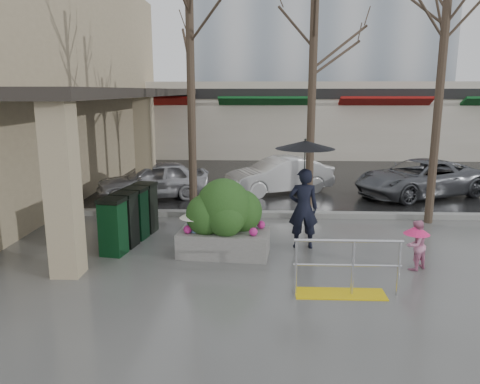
# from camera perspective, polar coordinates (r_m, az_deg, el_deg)

# --- Properties ---
(ground) EXTENTS (120.00, 120.00, 0.00)m
(ground) POSITION_cam_1_polar(r_m,az_deg,el_deg) (9.71, 3.24, -9.25)
(ground) COLOR #51514F
(ground) RESTS_ON ground
(street_asphalt) EXTENTS (120.00, 36.00, 0.01)m
(street_asphalt) POSITION_cam_1_polar(r_m,az_deg,el_deg) (31.24, 2.74, 5.73)
(street_asphalt) COLOR black
(street_asphalt) RESTS_ON ground
(curb) EXTENTS (120.00, 0.30, 0.15)m
(curb) POSITION_cam_1_polar(r_m,az_deg,el_deg) (13.49, 3.04, -2.71)
(curb) COLOR gray
(curb) RESTS_ON ground
(near_building) EXTENTS (6.00, 18.00, 8.00)m
(near_building) POSITION_cam_1_polar(r_m,az_deg,el_deg) (19.20, -25.61, 12.42)
(near_building) COLOR tan
(near_building) RESTS_ON ground
(canopy_slab) EXTENTS (2.80, 18.00, 0.25)m
(canopy_slab) POSITION_cam_1_polar(r_m,az_deg,el_deg) (17.66, -13.09, 12.18)
(canopy_slab) COLOR #2D2823
(canopy_slab) RESTS_ON pillar_front
(pillar_front) EXTENTS (0.55, 0.55, 3.50)m
(pillar_front) POSITION_cam_1_polar(r_m,az_deg,el_deg) (9.49, -20.83, 0.48)
(pillar_front) COLOR tan
(pillar_front) RESTS_ON ground
(pillar_back) EXTENTS (0.55, 0.55, 3.50)m
(pillar_back) POSITION_cam_1_polar(r_m,az_deg,el_deg) (15.60, -11.50, 5.37)
(pillar_back) COLOR tan
(pillar_back) RESTS_ON ground
(storefront_row) EXTENTS (34.00, 6.74, 4.00)m
(storefront_row) POSITION_cam_1_polar(r_m,az_deg,el_deg) (27.13, 7.11, 8.91)
(storefront_row) COLOR beige
(storefront_row) RESTS_ON ground
(handrail) EXTENTS (1.90, 0.50, 1.03)m
(handrail) POSITION_cam_1_polar(r_m,az_deg,el_deg) (8.59, 12.62, -9.79)
(handrail) COLOR yellow
(handrail) RESTS_ON ground
(tree_west) EXTENTS (3.20, 3.20, 6.80)m
(tree_west) POSITION_cam_1_polar(r_m,az_deg,el_deg) (12.86, -6.15, 19.02)
(tree_west) COLOR #382B21
(tree_west) RESTS_ON ground
(tree_midwest) EXTENTS (3.20, 3.20, 7.00)m
(tree_midwest) POSITION_cam_1_polar(r_m,az_deg,el_deg) (12.82, 9.03, 19.64)
(tree_midwest) COLOR #382B21
(tree_midwest) RESTS_ON ground
(tree_mideast) EXTENTS (3.20, 3.20, 6.50)m
(tree_mideast) POSITION_cam_1_polar(r_m,az_deg,el_deg) (13.53, 23.64, 16.81)
(tree_mideast) COLOR #382B21
(tree_mideast) RESTS_ON ground
(woman) EXTENTS (1.34, 1.34, 2.52)m
(woman) POSITION_cam_1_polar(r_m,az_deg,el_deg) (10.63, 7.80, 0.80)
(woman) COLOR black
(woman) RESTS_ON ground
(child_pink) EXTENTS (0.63, 0.60, 1.03)m
(child_pink) POSITION_cam_1_polar(r_m,az_deg,el_deg) (10.09, 20.66, -5.73)
(child_pink) COLOR pink
(child_pink) RESTS_ON ground
(child_blue) EXTENTS (0.70, 0.70, 1.09)m
(child_blue) POSITION_cam_1_polar(r_m,az_deg,el_deg) (10.23, -5.43, -4.19)
(child_blue) COLOR #6F9BC5
(child_blue) RESTS_ON ground
(planter) EXTENTS (2.04, 1.20, 1.71)m
(planter) POSITION_cam_1_polar(r_m,az_deg,el_deg) (10.22, -1.94, -3.28)
(planter) COLOR gray
(planter) RESTS_ON ground
(news_boxes) EXTENTS (0.89, 2.34, 1.27)m
(news_boxes) POSITION_cam_1_polar(r_m,az_deg,el_deg) (11.41, -13.21, -2.90)
(news_boxes) COLOR #0D391A
(news_boxes) RESTS_ON ground
(car_a) EXTENTS (3.98, 2.58, 1.26)m
(car_a) POSITION_cam_1_polar(r_m,az_deg,el_deg) (15.94, -10.52, 1.47)
(car_a) COLOR #B3B2B7
(car_a) RESTS_ON ground
(car_b) EXTENTS (4.02, 2.86, 1.26)m
(car_b) POSITION_cam_1_polar(r_m,az_deg,el_deg) (16.59, 4.79, 2.06)
(car_b) COLOR silver
(car_b) RESTS_ON ground
(car_c) EXTENTS (4.99, 3.83, 1.26)m
(car_c) POSITION_cam_1_polar(r_m,az_deg,el_deg) (17.11, 20.97, 1.59)
(car_c) COLOR slate
(car_c) RESTS_ON ground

